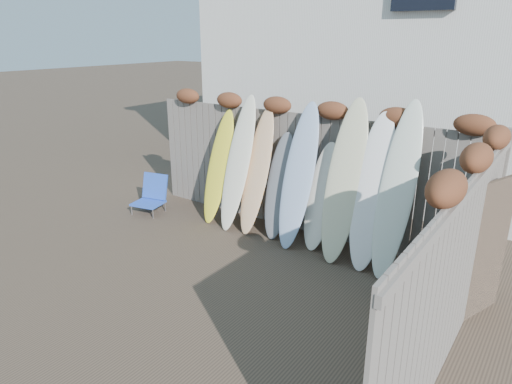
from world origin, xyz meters
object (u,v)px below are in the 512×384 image
Objects in this scene: wooden_crate at (425,302)px; surfboard_0 at (219,167)px; beach_chair at (152,195)px; lattice_panel at (479,253)px.

surfboard_0 reaches higher than wooden_crate.
lattice_panel is at bearing -2.22° from beach_chair.
beach_chair is at bearing -162.52° from lattice_panel.
wooden_crate is at bearing -7.37° from beach_chair.
wooden_crate is 0.30× the size of surfboard_0.
beach_chair is 0.34× the size of surfboard_0.
wooden_crate is at bearing -110.92° from lattice_panel.
lattice_panel is 0.83× the size of surfboard_0.
surfboard_0 is (-3.99, 1.13, 0.68)m from wooden_crate.
lattice_panel is (0.40, 0.46, 0.54)m from wooden_crate.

